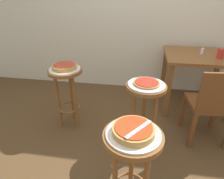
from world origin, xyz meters
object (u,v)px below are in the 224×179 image
object	(u,v)px
pizza_middle	(147,83)
wooden_chair	(212,104)
serving_plate_foreground	(133,134)
pizza_foreground	(133,130)
serving_plate_middle	(146,85)
pizza_server_knife	(139,129)
stool_middle	(145,104)
cup_near_edge	(221,53)
serving_plate_leftside	(65,69)
dining_table	(198,64)
stool_leftside	(67,86)
pizza_leftside	(64,66)
condiment_shaker	(202,51)
stool_foreground	(132,158)

from	to	relation	value
pizza_middle	wooden_chair	size ratio (longest dim) A/B	0.28
serving_plate_foreground	pizza_foreground	world-z (taller)	pizza_foreground
serving_plate_middle	pizza_server_knife	world-z (taller)	pizza_server_knife
pizza_middle	wooden_chair	world-z (taller)	wooden_chair
stool_middle	serving_plate_middle	world-z (taller)	serving_plate_middle
stool_middle	cup_near_edge	world-z (taller)	cup_near_edge
pizza_foreground	pizza_server_knife	size ratio (longest dim) A/B	1.16
serving_plate_leftside	pizza_server_knife	world-z (taller)	pizza_server_knife
stool_middle	serving_plate_middle	xyz separation A→B (m)	(0.00, 0.00, 0.20)
serving_plate_leftside	wooden_chair	size ratio (longest dim) A/B	0.40
dining_table	cup_near_edge	world-z (taller)	cup_near_edge
serving_plate_middle	stool_leftside	size ratio (longest dim) A/B	0.47
pizza_foreground	pizza_leftside	world-z (taller)	same
serving_plate_foreground	wooden_chair	size ratio (longest dim) A/B	0.39
pizza_middle	stool_leftside	distance (m)	0.93
serving_plate_middle	wooden_chair	size ratio (longest dim) A/B	0.40
serving_plate_middle	pizza_leftside	size ratio (longest dim) A/B	1.28
pizza_middle	cup_near_edge	xyz separation A→B (m)	(0.86, 0.82, 0.06)
pizza_foreground	wooden_chair	bearing A→B (deg)	49.94
pizza_foreground	stool_leftside	size ratio (longest dim) A/B	0.35
serving_plate_middle	pizza_middle	size ratio (longest dim) A/B	1.42
pizza_foreground	dining_table	size ratio (longest dim) A/B	0.30
stool_leftside	condiment_shaker	size ratio (longest dim) A/B	9.46
stool_foreground	serving_plate_middle	bearing A→B (deg)	83.68
pizza_foreground	cup_near_edge	distance (m)	1.78
stool_leftside	cup_near_edge	distance (m)	1.85
pizza_leftside	wooden_chair	distance (m)	1.57
stool_leftside	cup_near_edge	bearing A→B (deg)	18.42
pizza_middle	serving_plate_leftside	size ratio (longest dim) A/B	0.71
cup_near_edge	condiment_shaker	size ratio (longest dim) A/B	1.56
serving_plate_foreground	cup_near_edge	distance (m)	1.78
serving_plate_leftside	cup_near_edge	bearing A→B (deg)	18.42
serving_plate_foreground	condiment_shaker	bearing A→B (deg)	65.04
serving_plate_leftside	condiment_shaker	bearing A→B (deg)	24.89
serving_plate_foreground	stool_leftside	world-z (taller)	serving_plate_foreground
pizza_foreground	cup_near_edge	bearing A→B (deg)	58.10
stool_foreground	dining_table	size ratio (longest dim) A/B	0.84
stool_middle	wooden_chair	bearing A→B (deg)	16.71
cup_near_edge	pizza_server_knife	xyz separation A→B (m)	(-0.91, -1.53, -0.03)
pizza_foreground	pizza_leftside	distance (m)	1.23
pizza_foreground	stool_middle	size ratio (longest dim) A/B	0.35
stool_leftside	pizza_leftside	world-z (taller)	pizza_leftside
pizza_server_knife	stool_foreground	bearing A→B (deg)	93.17
pizza_middle	condiment_shaker	world-z (taller)	condiment_shaker
pizza_foreground	condiment_shaker	distance (m)	1.83
wooden_chair	dining_table	bearing A→B (deg)	89.98
pizza_middle	pizza_server_knife	size ratio (longest dim) A/B	1.08
stool_foreground	pizza_leftside	size ratio (longest dim) A/B	2.75
serving_plate_foreground	stool_foreground	bearing A→B (deg)	0.00
pizza_middle	condiment_shaker	size ratio (longest dim) A/B	3.11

